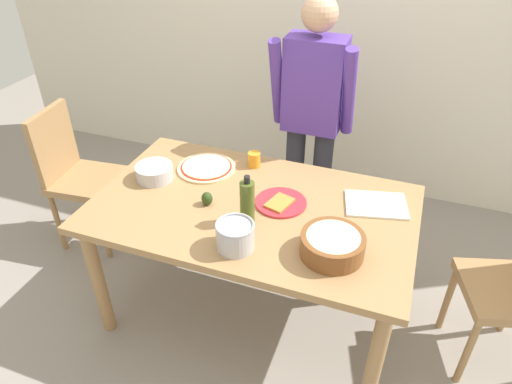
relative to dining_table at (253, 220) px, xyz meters
name	(u,v)px	position (x,y,z in m)	size (l,w,h in m)	color
ground	(253,309)	(0.00, 0.00, -0.67)	(8.00, 8.00, 0.00)	gray
wall_back	(332,17)	(0.00, 1.60, 0.63)	(5.60, 0.10, 2.60)	silver
dining_table	(253,220)	(0.00, 0.00, 0.00)	(1.60, 0.96, 0.76)	#A37A4C
person_cook	(312,115)	(0.10, 0.76, 0.27)	(0.49, 0.25, 1.62)	#2D2D38
chair_wooden_left	(75,171)	(-1.32, 0.24, -0.13)	(0.44, 0.44, 0.95)	#A37A4C
pizza_raw_on_board	(206,167)	(-0.37, 0.24, 0.10)	(0.33, 0.33, 0.02)	beige
plate_with_slice	(281,203)	(0.13, 0.06, 0.10)	(0.26, 0.26, 0.02)	red
popcorn_bowl	(333,243)	(0.45, -0.22, 0.15)	(0.28, 0.28, 0.11)	brown
mixing_bowl_steel	(154,172)	(-0.59, 0.05, 0.13)	(0.20, 0.20, 0.08)	#B7B7BC
olive_oil_bottle	(247,202)	(0.02, -0.13, 0.20)	(0.07, 0.07, 0.26)	#47561E
steel_pot	(235,236)	(0.04, -0.32, 0.16)	(0.17, 0.17, 0.13)	#B7B7BC
cup_orange	(254,159)	(-0.12, 0.36, 0.13)	(0.07, 0.07, 0.09)	orange
cutting_board_white	(376,205)	(0.58, 0.21, 0.10)	(0.30, 0.22, 0.01)	white
avocado	(207,198)	(-0.22, -0.07, 0.13)	(0.06, 0.06, 0.07)	#2D4219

